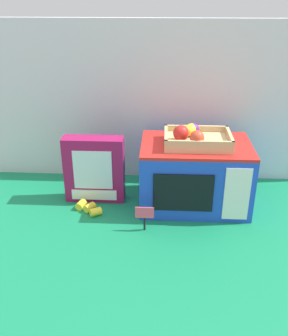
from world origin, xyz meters
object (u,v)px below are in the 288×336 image
at_px(food_groups_crate, 195,138).
at_px(cookie_set_box, 94,169).
at_px(loose_toy_banana, 89,208).
at_px(price_sign, 145,215).
at_px(toy_microwave, 195,174).

distance_m(food_groups_crate, cookie_set_box, 0.44).
bearing_deg(cookie_set_box, loose_toy_banana, -96.70).
bearing_deg(loose_toy_banana, price_sign, -27.20).
bearing_deg(food_groups_crate, price_sign, -133.15).
bearing_deg(price_sign, food_groups_crate, 46.85).
distance_m(toy_microwave, cookie_set_box, 0.42).
height_order(food_groups_crate, loose_toy_banana, food_groups_crate).
relative_size(toy_microwave, food_groups_crate, 1.69).
relative_size(food_groups_crate, loose_toy_banana, 2.17).
xyz_separation_m(cookie_set_box, loose_toy_banana, (-0.01, -0.11, -0.12)).
relative_size(cookie_set_box, loose_toy_banana, 2.36).
xyz_separation_m(price_sign, loose_toy_banana, (-0.24, 0.12, -0.05)).
bearing_deg(food_groups_crate, toy_microwave, 56.75).
bearing_deg(loose_toy_banana, toy_microwave, 12.01).
bearing_deg(price_sign, cookie_set_box, 134.56).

